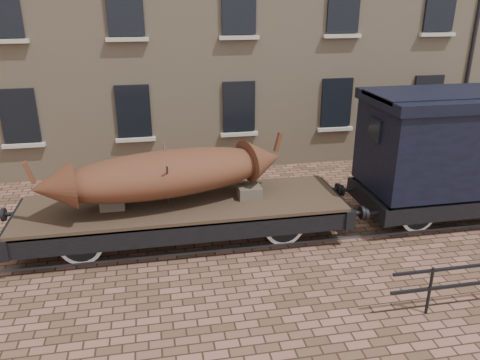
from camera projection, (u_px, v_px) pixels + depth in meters
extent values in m
plane|color=#4C3625|center=(237.00, 235.00, 11.94)|extent=(90.00, 90.00, 0.00)
cube|color=black|center=(19.00, 116.00, 14.62)|extent=(1.10, 0.12, 1.70)
cube|color=#BAB4A5|center=(24.00, 145.00, 14.91)|extent=(1.30, 0.18, 0.12)
cube|color=black|center=(133.00, 111.00, 15.23)|extent=(1.10, 0.12, 1.70)
cube|color=#BAB4A5|center=(136.00, 139.00, 15.52)|extent=(1.30, 0.18, 0.12)
cube|color=black|center=(239.00, 107.00, 15.84)|extent=(1.10, 0.12, 1.70)
cube|color=#BAB4A5|center=(239.00, 134.00, 16.14)|extent=(1.30, 0.18, 0.12)
cube|color=black|center=(336.00, 102.00, 16.46)|extent=(1.10, 0.12, 1.70)
cube|color=#BAB4A5|center=(335.00, 129.00, 16.75)|extent=(1.30, 0.18, 0.12)
cube|color=black|center=(427.00, 99.00, 17.07)|extent=(1.10, 0.12, 1.70)
cube|color=#BAB4A5|center=(424.00, 124.00, 17.37)|extent=(1.30, 0.18, 0.12)
cube|color=black|center=(0.00, 7.00, 13.45)|extent=(1.10, 0.12, 1.70)
cube|color=#BAB4A5|center=(6.00, 41.00, 13.74)|extent=(1.30, 0.18, 0.12)
cube|color=black|center=(125.00, 6.00, 14.06)|extent=(1.10, 0.12, 1.70)
cube|color=#BAB4A5|center=(127.00, 39.00, 14.35)|extent=(1.30, 0.18, 0.12)
cube|color=black|center=(239.00, 6.00, 14.68)|extent=(1.10, 0.12, 1.70)
cube|color=#BAB4A5|center=(239.00, 38.00, 14.97)|extent=(1.30, 0.18, 0.12)
cube|color=black|center=(344.00, 6.00, 15.29)|extent=(1.10, 0.12, 1.70)
cube|color=#BAB4A5|center=(342.00, 36.00, 15.58)|extent=(1.30, 0.18, 0.12)
cube|color=black|center=(441.00, 5.00, 15.90)|extent=(1.10, 0.12, 1.70)
cube|color=#BAB4A5|center=(437.00, 34.00, 16.20)|extent=(1.30, 0.18, 0.12)
cube|color=#59595E|center=(242.00, 248.00, 11.27)|extent=(30.00, 0.08, 0.06)
cube|color=#59595E|center=(232.00, 221.00, 12.59)|extent=(30.00, 0.08, 0.06)
cylinder|color=black|center=(430.00, 291.00, 8.81)|extent=(0.06, 0.06, 1.00)
cube|color=#422D1F|center=(183.00, 204.00, 11.35)|extent=(7.71, 2.26, 0.12)
cube|color=black|center=(187.00, 233.00, 10.49)|extent=(7.71, 0.16, 0.46)
cube|color=black|center=(180.00, 197.00, 12.40)|extent=(7.71, 0.16, 0.46)
cube|color=black|center=(16.00, 227.00, 10.77)|extent=(0.23, 2.36, 0.46)
cylinder|color=black|center=(11.00, 214.00, 11.42)|extent=(0.36, 0.10, 0.10)
cylinder|color=black|center=(4.00, 215.00, 11.39)|extent=(0.08, 0.33, 0.33)
cube|color=black|center=(332.00, 201.00, 12.12)|extent=(0.23, 2.36, 0.46)
cylinder|color=black|center=(355.00, 213.00, 11.47)|extent=(0.36, 0.10, 0.10)
cylinder|color=black|center=(362.00, 213.00, 11.50)|extent=(0.08, 0.33, 0.33)
cylinder|color=black|center=(332.00, 189.00, 12.88)|extent=(0.36, 0.10, 0.10)
cylinder|color=black|center=(338.00, 189.00, 12.91)|extent=(0.08, 0.33, 0.33)
cylinder|color=black|center=(84.00, 230.00, 11.11)|extent=(0.10, 1.95, 0.10)
cylinder|color=white|center=(81.00, 245.00, 10.45)|extent=(0.99, 0.07, 0.99)
cylinder|color=black|center=(81.00, 245.00, 10.45)|extent=(0.81, 0.10, 0.81)
cube|color=black|center=(79.00, 238.00, 10.25)|extent=(0.93, 0.08, 0.10)
cylinder|color=white|center=(88.00, 217.00, 11.77)|extent=(0.99, 0.07, 0.99)
cylinder|color=black|center=(88.00, 217.00, 11.77)|extent=(0.81, 0.10, 0.81)
cube|color=black|center=(87.00, 206.00, 11.79)|extent=(0.93, 0.08, 0.10)
cylinder|color=black|center=(277.00, 214.00, 11.94)|extent=(0.10, 1.95, 0.10)
cylinder|color=white|center=(284.00, 227.00, 11.28)|extent=(0.99, 0.07, 0.99)
cylinder|color=black|center=(284.00, 227.00, 11.28)|extent=(0.81, 0.10, 0.81)
cube|color=black|center=(286.00, 220.00, 11.08)|extent=(0.93, 0.08, 0.10)
cylinder|color=white|center=(270.00, 203.00, 12.60)|extent=(0.99, 0.07, 0.99)
cylinder|color=black|center=(270.00, 203.00, 12.60)|extent=(0.81, 0.10, 0.81)
cube|color=black|center=(269.00, 193.00, 12.62)|extent=(0.93, 0.08, 0.10)
cube|color=black|center=(184.00, 219.00, 11.50)|extent=(4.11, 0.06, 0.06)
cube|color=brown|center=(113.00, 202.00, 10.99)|extent=(0.57, 0.51, 0.29)
cube|color=brown|center=(249.00, 192.00, 11.57)|extent=(0.57, 0.51, 0.29)
ellipsoid|color=#5C2917|center=(167.00, 174.00, 10.99)|extent=(5.51, 2.66, 1.06)
cone|color=#5C2917|center=(53.00, 187.00, 10.09)|extent=(1.09, 1.16, 1.00)
cube|color=#5C2917|center=(29.00, 173.00, 9.80)|extent=(0.23, 0.15, 0.51)
cone|color=#5C2917|center=(263.00, 159.00, 11.86)|extent=(1.09, 1.16, 1.00)
cube|color=#5C2917|center=(278.00, 142.00, 11.86)|extent=(0.23, 0.15, 0.51)
cylinder|color=#44372A|center=(168.00, 186.00, 10.65)|extent=(0.05, 0.90, 1.29)
cylinder|color=#44372A|center=(166.00, 173.00, 11.43)|extent=(0.05, 0.90, 1.29)
cube|color=black|center=(443.00, 179.00, 13.78)|extent=(5.75, 0.15, 0.43)
cube|color=black|center=(368.00, 200.00, 12.31)|extent=(0.21, 2.30, 0.43)
cylinder|color=black|center=(366.00, 214.00, 11.54)|extent=(0.08, 0.31, 0.31)
cylinder|color=black|center=(342.00, 190.00, 12.94)|extent=(0.08, 0.31, 0.31)
cylinder|color=black|center=(404.00, 204.00, 12.58)|extent=(0.10, 1.82, 0.10)
cylinder|color=white|center=(418.00, 216.00, 11.92)|extent=(0.92, 0.07, 0.92)
cylinder|color=black|center=(418.00, 216.00, 11.92)|extent=(0.76, 0.10, 0.76)
cylinder|color=white|center=(391.00, 194.00, 13.23)|extent=(0.92, 0.07, 0.92)
cylinder|color=black|center=(391.00, 194.00, 13.23)|extent=(0.76, 0.10, 0.76)
cube|color=black|center=(475.00, 144.00, 12.31)|extent=(5.75, 2.30, 2.21)
cube|color=black|center=(375.00, 130.00, 11.61)|extent=(0.08, 0.58, 0.58)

